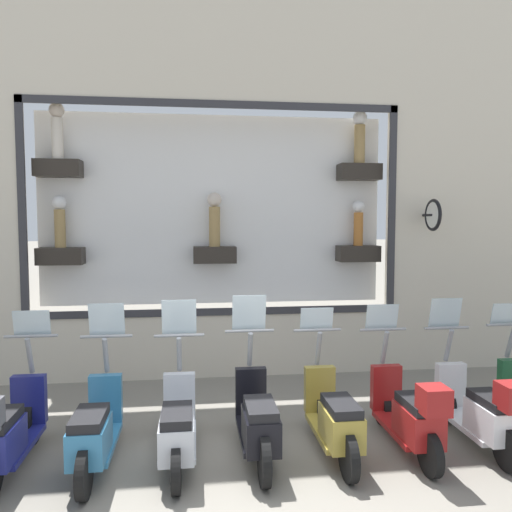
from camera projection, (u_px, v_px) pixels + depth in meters
ground_plane at (231, 483)px, 5.00m from camera, size 120.00×120.00×0.00m
building_facade at (214, 110)px, 8.25m from camera, size 1.19×36.00×8.71m
scooter_white_1 at (482, 410)px, 5.71m from camera, size 1.79×0.61×1.62m
scooter_red_2 at (410, 414)px, 5.60m from camera, size 1.79×0.61×1.56m
scooter_olive_3 at (334, 418)px, 5.56m from camera, size 1.80×0.60×1.54m
scooter_black_4 at (257, 421)px, 5.47m from camera, size 1.80×0.60×1.71m
scooter_silver_5 at (178, 427)px, 5.36m from camera, size 1.79×0.60×1.67m
scooter_teal_6 at (95, 430)px, 5.25m from camera, size 1.80×0.60×1.65m
scooter_navy_7 at (7, 432)px, 5.09m from camera, size 1.81×0.61×1.58m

